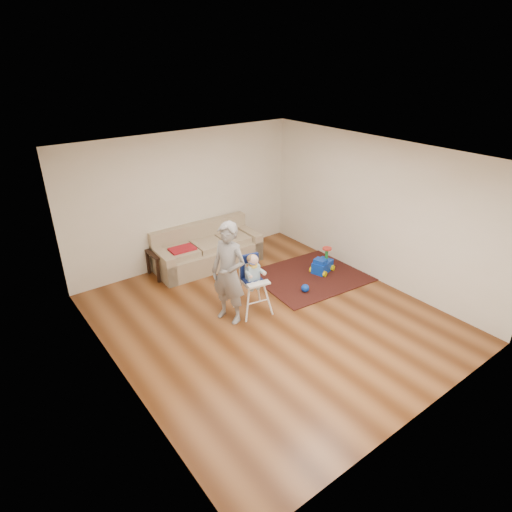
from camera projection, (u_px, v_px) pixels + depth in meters
ground at (270, 318)px, 7.18m from camera, size 5.50×5.50×0.00m
room_envelope at (251, 203)px, 6.74m from camera, size 5.04×5.52×2.72m
sofa at (207, 247)px, 8.75m from camera, size 2.21×0.99×0.84m
side_table at (164, 263)px, 8.45m from camera, size 0.52×0.52×0.52m
area_rug at (314, 275)px, 8.52m from camera, size 2.35×1.85×0.02m
ride_on_toy at (323, 261)px, 8.54m from camera, size 0.50×0.41×0.47m
toy_ball at (305, 288)px, 7.88m from camera, size 0.15×0.15×0.15m
high_chair at (253, 285)px, 7.15m from camera, size 0.59×0.59×1.08m
adult at (229, 273)px, 6.79m from camera, size 0.60×0.73×1.71m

